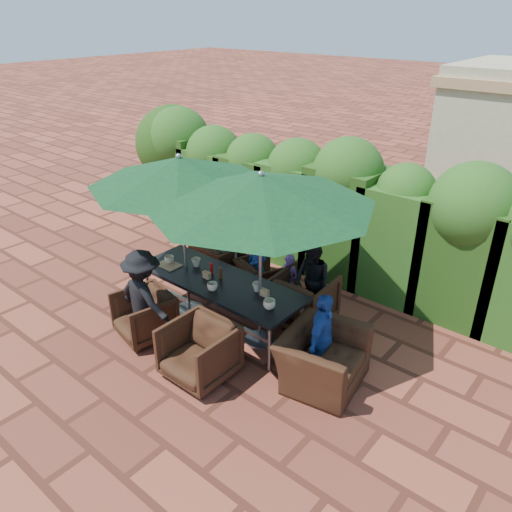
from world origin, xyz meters
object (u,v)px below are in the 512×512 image
Objects in this scene: umbrella_left at (180,171)px; chair_near_right at (199,349)px; dining_table at (219,285)px; umbrella_right at (261,190)px; chair_far_left at (221,258)px; chair_far_right at (303,297)px; chair_near_left at (144,313)px; chair_far_mid at (262,277)px; chair_end_right at (323,350)px.

umbrella_left is 3.07× the size of chair_near_right.
umbrella_right reaches higher than dining_table.
dining_table is 1.41m from chair_far_left.
chair_far_right is 1.14× the size of chair_near_left.
chair_far_mid is at bearing 60.30° from umbrella_left.
chair_far_right is 1.31m from chair_end_right.
umbrella_right reaches higher than chair_near_left.
dining_table reaches higher than chair_near_left.
umbrella_left is 3.02m from chair_end_right.
umbrella_right is 3.55× the size of chair_near_right.
chair_far_right is at bearing 76.70° from umbrella_right.
umbrella_left reaches higher than chair_near_right.
umbrella_right is at bearing 153.66° from chair_far_left.
chair_far_left is (-1.63, 0.95, -1.82)m from umbrella_right.
dining_table is 1.18m from chair_near_right.
dining_table is 0.90× the size of umbrella_right.
chair_far_left is at bearing 58.41° from chair_end_right.
chair_far_left is at bearing 127.16° from chair_near_right.
dining_table is at bearing 39.94° from chair_far_right.
chair_end_right is (1.81, -0.09, -0.22)m from dining_table.
chair_end_right is (2.43, 0.79, 0.09)m from chair_near_left.
chair_far_left is at bearing 20.24° from chair_far_mid.
chair_far_left is 1.92m from chair_near_left.
dining_table is 1.69m from umbrella_right.
chair_far_mid is (-0.05, 1.02, -0.32)m from dining_table.
umbrella_left reaches higher than chair_near_left.
umbrella_left is at bearing 104.28° from chair_near_left.
chair_far_right reaches higher than chair_near_left.
umbrella_right is at bearing 5.64° from dining_table.
chair_far_mid is 2.16m from chair_end_right.
umbrella_right reaches higher than chair_near_right.
chair_end_right is at bearing -2.69° from dining_table.
umbrella_right is 2.22m from chair_far_mid.
chair_near_left is (-1.32, -0.95, -1.84)m from umbrella_right.
chair_far_right is at bearing 35.88° from chair_end_right.
umbrella_right is (1.34, 0.10, 0.00)m from umbrella_left.
chair_near_left is at bearing 98.32° from chair_end_right.
chair_far_mid is 1.99m from chair_near_left.
umbrella_right is (0.70, 0.07, 1.54)m from dining_table.
chair_near_right is (1.23, -0.96, -1.81)m from umbrella_left.
chair_near_right is (1.52, -2.01, 0.01)m from chair_far_left.
dining_table is 3.18× the size of chair_near_right.
chair_far_left is 0.89m from chair_far_mid.
chair_far_right is 2.27m from chair_near_left.
chair_far_left is 2.52m from chair_near_right.
chair_far_mid is 2.11m from chair_near_right.
chair_near_right reaches higher than chair_near_left.
dining_table is 1.83m from chair_end_right.
umbrella_left is at bearing 109.38° from chair_far_left.
dining_table is at bearing 120.68° from chair_near_right.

